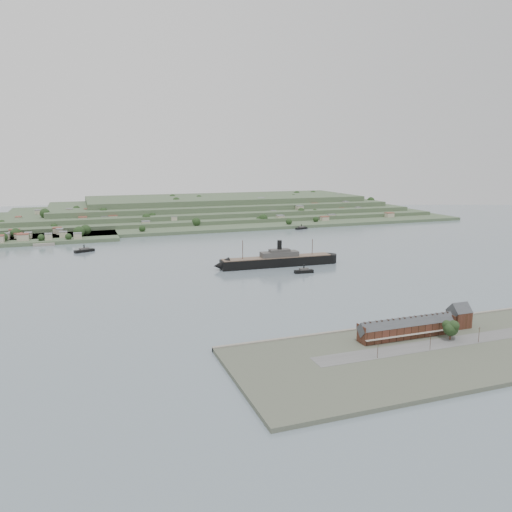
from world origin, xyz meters
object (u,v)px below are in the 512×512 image
object	(u,v)px
fig_tree	(452,328)
steamship	(274,261)
terrace_row	(407,328)
tugboat	(304,271)
gabled_building	(459,316)

from	to	relation	value
fig_tree	steamship	bearing A→B (deg)	94.94
steamship	terrace_row	bearing A→B (deg)	-90.54
steamship	tugboat	xyz separation A→B (m)	(13.75, -32.24, -3.32)
tugboat	fig_tree	world-z (taller)	fig_tree
steamship	tugboat	world-z (taller)	steamship
tugboat	fig_tree	distance (m)	170.45
terrace_row	fig_tree	world-z (taller)	terrace_row
terrace_row	fig_tree	xyz separation A→B (m)	(19.32, -11.14, 1.70)
tugboat	fig_tree	bearing A→B (deg)	-88.73
gabled_building	fig_tree	world-z (taller)	gabled_building
terrace_row	tugboat	world-z (taller)	terrace_row
terrace_row	steamship	distance (m)	191.39
fig_tree	terrace_row	bearing A→B (deg)	150.03
gabled_building	steamship	world-z (taller)	steamship
terrace_row	gabled_building	size ratio (longest dim) A/B	3.95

